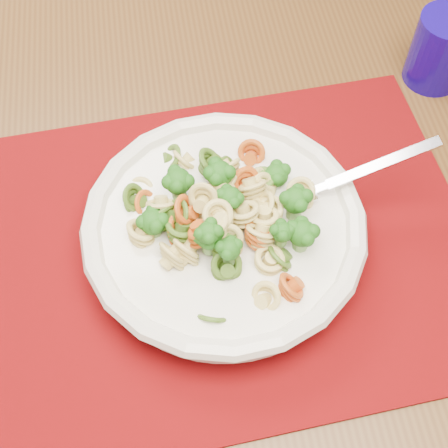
{
  "coord_description": "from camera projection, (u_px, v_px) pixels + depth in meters",
  "views": [
    {
      "loc": [
        0.07,
        -0.36,
        1.24
      ],
      "look_at": [
        0.09,
        -0.05,
        0.75
      ],
      "focal_mm": 50.0,
      "sensor_mm": 36.0,
      "label": 1
    }
  ],
  "objects": [
    {
      "name": "dining_table",
      "position": [
        220.0,
        223.0,
        0.73
      ],
      "size": [
        1.6,
        1.1,
        0.71
      ],
      "rotation": [
        0.0,
        0.0,
        0.08
      ],
      "color": "#513316",
      "rests_on": "ground"
    },
    {
      "name": "placemat",
      "position": [
        230.0,
        246.0,
        0.62
      ],
      "size": [
        0.53,
        0.44,
        0.0
      ],
      "primitive_type": "cube",
      "rotation": [
        0.0,
        0.0,
        0.14
      ],
      "color": "#660408",
      "rests_on": "dining_table"
    },
    {
      "name": "tumbler",
      "position": [
        441.0,
        50.0,
        0.71
      ],
      "size": [
        0.07,
        0.07,
        0.08
      ],
      "primitive_type": "cylinder",
      "color": "#110567",
      "rests_on": "dining_table"
    },
    {
      "name": "pasta_broccoli_heap",
      "position": [
        224.0,
        221.0,
        0.58
      ],
      "size": [
        0.23,
        0.23,
        0.06
      ],
      "primitive_type": null,
      "color": "#E0CA6E",
      "rests_on": "pasta_bowl"
    },
    {
      "name": "pasta_bowl",
      "position": [
        224.0,
        229.0,
        0.59
      ],
      "size": [
        0.27,
        0.27,
        0.05
      ],
      "color": "white",
      "rests_on": "placemat"
    },
    {
      "name": "fork",
      "position": [
        303.0,
        195.0,
        0.59
      ],
      "size": [
        0.18,
        0.05,
        0.08
      ],
      "primitive_type": null,
      "rotation": [
        0.0,
        -0.35,
        0.16
      ],
      "color": "silver",
      "rests_on": "pasta_bowl"
    }
  ]
}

